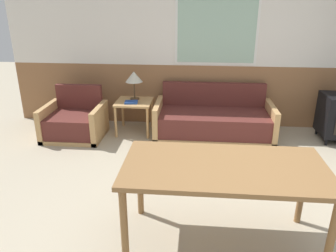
# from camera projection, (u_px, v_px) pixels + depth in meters

# --- Properties ---
(ground_plane) EXTENTS (16.00, 16.00, 0.00)m
(ground_plane) POSITION_uv_depth(u_px,v_px,m) (240.00, 217.00, 3.26)
(ground_plane) COLOR #B2A58C
(wall_back) EXTENTS (7.20, 0.09, 2.70)m
(wall_back) POSITION_uv_depth(u_px,v_px,m) (228.00, 44.00, 5.20)
(wall_back) COLOR #8E603D
(wall_back) RESTS_ON ground_plane
(couch) EXTENTS (1.83, 0.84, 0.77)m
(couch) POSITION_uv_depth(u_px,v_px,m) (213.00, 121.00, 5.17)
(couch) COLOR tan
(couch) RESTS_ON ground_plane
(armchair) EXTENTS (0.89, 0.75, 0.76)m
(armchair) POSITION_uv_depth(u_px,v_px,m) (75.00, 122.00, 5.11)
(armchair) COLOR tan
(armchair) RESTS_ON ground_plane
(side_table) EXTENTS (0.56, 0.56, 0.52)m
(side_table) POSITION_uv_depth(u_px,v_px,m) (134.00, 106.00, 5.21)
(side_table) COLOR tan
(side_table) RESTS_ON ground_plane
(table_lamp) EXTENTS (0.27, 0.27, 0.45)m
(table_lamp) POSITION_uv_depth(u_px,v_px,m) (134.00, 78.00, 5.15)
(table_lamp) COLOR #4C3823
(table_lamp) RESTS_ON side_table
(book_stack) EXTENTS (0.22, 0.18, 0.03)m
(book_stack) POSITION_uv_depth(u_px,v_px,m) (131.00, 102.00, 5.08)
(book_stack) COLOR #234799
(book_stack) RESTS_ON side_table
(dining_table) EXTENTS (1.67, 0.84, 0.77)m
(dining_table) POSITION_uv_depth(u_px,v_px,m) (224.00, 174.00, 2.69)
(dining_table) COLOR olive
(dining_table) RESTS_ON ground_plane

